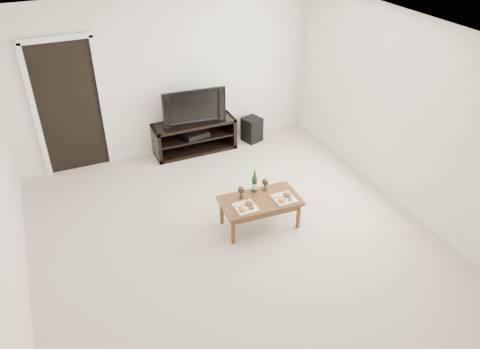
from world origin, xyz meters
name	(u,v)px	position (x,y,z in m)	size (l,w,h in m)	color
floor	(236,242)	(0.00, 0.00, 0.00)	(5.50, 5.50, 0.00)	#BAA895
back_wall	(167,76)	(0.00, 2.77, 1.30)	(5.00, 0.04, 2.60)	white
ceiling	(235,39)	(0.00, 0.00, 2.62)	(5.00, 5.50, 0.04)	white
doorway	(70,109)	(-1.55, 2.73, 1.02)	(0.90, 0.02, 2.05)	black
media_console	(195,137)	(0.32, 2.50, 0.28)	(1.38, 0.45, 0.55)	black
television	(193,105)	(0.32, 2.50, 0.85)	(1.04, 0.14, 0.60)	black
av_receiver	(195,134)	(0.33, 2.48, 0.33)	(0.40, 0.30, 0.08)	black
subwoofer	(252,129)	(1.37, 2.45, 0.22)	(0.29, 0.29, 0.43)	black
coffee_table	(260,212)	(0.43, 0.20, 0.21)	(1.04, 0.57, 0.42)	brown
plate_left	(246,206)	(0.18, 0.11, 0.45)	(0.27, 0.27, 0.07)	white
plate_right	(284,197)	(0.72, 0.08, 0.45)	(0.27, 0.27, 0.07)	white
wine_bottle	(255,180)	(0.45, 0.41, 0.59)	(0.07, 0.07, 0.35)	#0F3914
goblet_left	(241,192)	(0.23, 0.34, 0.51)	(0.09, 0.09, 0.17)	#352B1C
goblet_right	(265,184)	(0.60, 0.39, 0.51)	(0.09, 0.09, 0.17)	#352B1C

